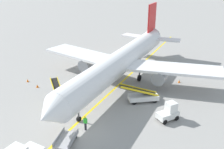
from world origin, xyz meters
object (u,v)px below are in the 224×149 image
ground_crew_marshaller (85,122)px  safety_cone_nose_right (28,80)px  baggage_tug_near_wing (169,112)px  airliner (122,60)px  baggage_cart_loaded (66,140)px  ground_crew_wing_walker (88,84)px  belt_loader_aft_hold (59,99)px  safety_cone_nose_left (179,81)px  safety_cone_wingtip_left (37,86)px  belt_loader_forward_hold (142,96)px

ground_crew_marshaller → safety_cone_nose_right: bearing=154.1°
baggage_tug_near_wing → ground_crew_marshaller: (-7.38, -5.78, -0.02)m
airliner → baggage_cart_loaded: (1.03, -15.99, -2.95)m
ground_crew_wing_walker → ground_crew_marshaller: bearing=-61.3°
ground_crew_wing_walker → belt_loader_aft_hold: bearing=-103.7°
belt_loader_aft_hold → ground_crew_wing_walker: size_ratio=2.69×
baggage_tug_near_wing → safety_cone_nose_left: (-1.05, 10.80, -0.71)m
safety_cone_wingtip_left → baggage_cart_loaded: bearing=-38.3°
belt_loader_aft_hold → safety_cone_nose_right: 9.31m
belt_loader_aft_hold → belt_loader_forward_hold: bearing=29.7°
belt_loader_forward_hold → ground_crew_wing_walker: bearing=-178.9°
safety_cone_nose_right → safety_cone_wingtip_left: same height
ground_crew_wing_walker → safety_cone_wingtip_left: size_ratio=3.86×
belt_loader_forward_hold → belt_loader_aft_hold: size_ratio=1.05×
airliner → ground_crew_wing_walker: (-3.09, -4.74, -2.51)m
belt_loader_aft_hold → safety_cone_nose_right: size_ratio=10.41×
belt_loader_forward_hold → belt_loader_aft_hold: bearing=-150.3°
belt_loader_forward_hold → ground_crew_wing_walker: belt_loader_forward_hold is taller
baggage_tug_near_wing → safety_cone_nose_right: size_ratio=6.15×
belt_loader_aft_hold → baggage_cart_loaded: size_ratio=1.19×
baggage_cart_loaded → ground_crew_wing_walker: ground_crew_wing_walker is taller
baggage_tug_near_wing → baggage_cart_loaded: (-7.87, -8.60, -0.46)m
safety_cone_wingtip_left → airliner: bearing=34.8°
ground_crew_marshaller → safety_cone_nose_right: ground_crew_marshaller is taller
belt_loader_aft_hold → safety_cone_nose_right: belt_loader_aft_hold is taller
airliner → safety_cone_nose_left: 9.13m
baggage_tug_near_wing → ground_crew_wing_walker: (-11.99, 2.65, -0.02)m
baggage_tug_near_wing → ground_crew_wing_walker: size_ratio=1.59×
safety_cone_nose_left → belt_loader_forward_hold: bearing=-110.8°
baggage_cart_loaded → safety_cone_nose_left: (6.82, 19.40, -0.25)m
airliner → ground_crew_marshaller: bearing=-83.4°
safety_cone_nose_left → safety_cone_wingtip_left: 20.92m
airliner → belt_loader_aft_hold: airliner is taller
baggage_tug_near_wing → safety_cone_wingtip_left: 19.15m
belt_loader_aft_hold → ground_crew_marshaller: size_ratio=2.69×
airliner → baggage_tug_near_wing: (8.90, -7.39, -2.49)m
belt_loader_forward_hold → ground_crew_marshaller: (-3.29, -8.59, 0.13)m
airliner → belt_loader_forward_hold: bearing=-43.6°
baggage_tug_near_wing → baggage_cart_loaded: baggage_tug_near_wing is taller
belt_loader_aft_hold → safety_cone_wingtip_left: bearing=155.7°
ground_crew_wing_walker → safety_cone_nose_right: size_ratio=3.86×
airliner → ground_crew_wing_walker: bearing=-123.1°
safety_cone_nose_right → safety_cone_nose_left: bearing=24.8°
ground_crew_marshaller → safety_cone_wingtip_left: 13.24m
airliner → safety_cone_nose_right: 14.65m
airliner → ground_crew_marshaller: airliner is taller
baggage_tug_near_wing → safety_cone_nose_left: baggage_tug_near_wing is taller
airliner → belt_loader_forward_hold: (4.81, -4.58, -2.64)m
baggage_cart_loaded → baggage_tug_near_wing: bearing=47.6°
airliner → belt_loader_forward_hold: 7.15m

